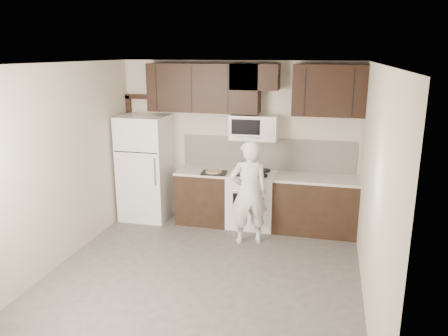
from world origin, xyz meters
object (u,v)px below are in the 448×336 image
at_px(microwave, 254,127).
at_px(person, 249,192).
at_px(stove, 251,199).
at_px(refrigerator, 146,168).

xyz_separation_m(microwave, person, (0.07, -0.79, -0.85)).
bearing_deg(stove, person, -83.72).
relative_size(refrigerator, person, 1.13).
height_order(refrigerator, person, refrigerator).
distance_m(stove, person, 0.75).
bearing_deg(refrigerator, microwave, 5.15).
bearing_deg(refrigerator, person, -17.93).
bearing_deg(stove, microwave, 90.10).
xyz_separation_m(microwave, refrigerator, (-1.85, -0.17, -0.75)).
xyz_separation_m(stove, refrigerator, (-1.85, -0.05, 0.44)).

